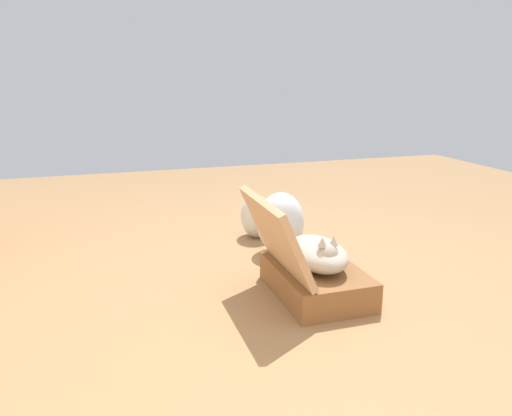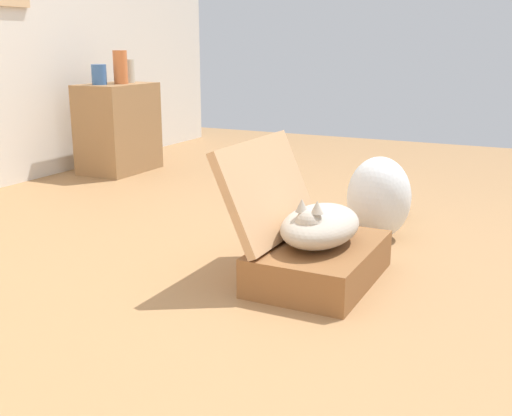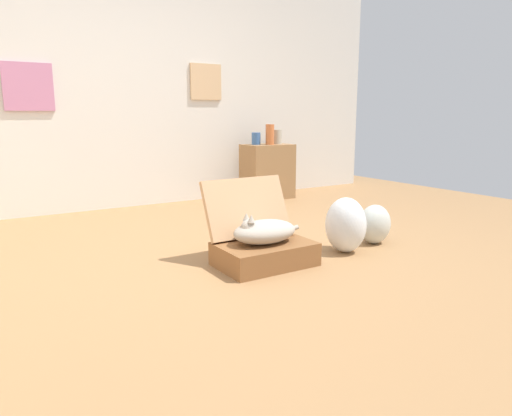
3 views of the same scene
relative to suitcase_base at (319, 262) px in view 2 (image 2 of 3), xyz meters
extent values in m
plane|color=#9E7247|center=(-0.08, 0.24, -0.08)|extent=(7.68, 7.68, 0.00)
cube|color=brown|center=(0.00, 0.00, 0.00)|extent=(0.61, 0.41, 0.15)
cube|color=tan|center=(0.00, 0.23, 0.27)|extent=(0.61, 0.20, 0.39)
ellipsoid|color=#B2A899|center=(0.00, 0.00, 0.15)|extent=(0.44, 0.28, 0.15)
sphere|color=#B2A899|center=(-0.12, 0.00, 0.19)|extent=(0.11, 0.11, 0.11)
cone|color=#B2A899|center=(-0.12, -0.03, 0.26)|extent=(0.05, 0.05, 0.05)
cone|color=#B2A899|center=(-0.12, 0.03, 0.26)|extent=(0.05, 0.05, 0.05)
cylinder|color=#B2A899|center=(0.20, 0.04, 0.12)|extent=(0.20, 0.03, 0.07)
ellipsoid|color=silver|center=(0.66, -0.05, 0.12)|extent=(0.28, 0.30, 0.40)
ellipsoid|color=silver|center=(1.00, 0.00, 0.07)|extent=(0.26, 0.22, 0.30)
cube|color=olive|center=(1.40, 2.09, 0.24)|extent=(0.55, 0.37, 0.63)
cylinder|color=#38609E|center=(1.26, 2.12, 0.62)|extent=(0.10, 0.10, 0.14)
cylinder|color=#B7AD99|center=(1.54, 2.09, 0.64)|extent=(0.11, 0.11, 0.17)
cylinder|color=#CC6B38|center=(1.40, 2.04, 0.67)|extent=(0.10, 0.10, 0.23)
camera|label=1|loc=(-2.18, 1.04, 1.04)|focal=34.82mm
camera|label=2|loc=(-2.18, -0.81, 0.84)|focal=43.70mm
camera|label=3|loc=(-1.60, -2.44, 0.89)|focal=32.70mm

